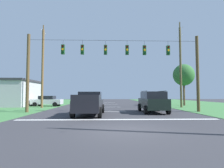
# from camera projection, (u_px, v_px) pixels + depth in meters

# --- Properties ---
(ground_plane) EXTENTS (120.00, 120.00, 0.00)m
(ground_plane) POSITION_uv_depth(u_px,v_px,m) (124.00, 130.00, 8.88)
(ground_plane) COLOR #333338
(stop_bar_stripe) EXTENTS (13.94, 0.45, 0.01)m
(stop_bar_stripe) POSITION_uv_depth(u_px,v_px,m) (118.00, 120.00, 12.63)
(stop_bar_stripe) COLOR white
(stop_bar_stripe) RESTS_ON ground
(lane_dash_0) EXTENTS (2.50, 0.15, 0.01)m
(lane_dash_0) POSITION_uv_depth(u_px,v_px,m) (114.00, 111.00, 18.62)
(lane_dash_0) COLOR white
(lane_dash_0) RESTS_ON ground
(lane_dash_1) EXTENTS (2.50, 0.15, 0.01)m
(lane_dash_1) POSITION_uv_depth(u_px,v_px,m) (112.00, 107.00, 25.26)
(lane_dash_1) COLOR white
(lane_dash_1) RESTS_ON ground
(lane_dash_2) EXTENTS (2.50, 0.15, 0.01)m
(lane_dash_2) POSITION_uv_depth(u_px,v_px,m) (110.00, 104.00, 32.64)
(lane_dash_2) COLOR white
(lane_dash_2) RESTS_ON ground
(lane_dash_3) EXTENTS (2.50, 0.15, 0.01)m
(lane_dash_3) POSITION_uv_depth(u_px,v_px,m) (110.00, 102.00, 39.58)
(lane_dash_3) COLOR white
(lane_dash_3) RESTS_ON ground
(overhead_signal_span) EXTENTS (17.02, 0.31, 7.61)m
(overhead_signal_span) POSITION_uv_depth(u_px,v_px,m) (114.00, 67.00, 18.18)
(overhead_signal_span) COLOR brown
(overhead_signal_span) RESTS_ON ground
(pickup_truck) EXTENTS (2.46, 5.48, 1.95)m
(pickup_truck) POSITION_uv_depth(u_px,v_px,m) (90.00, 103.00, 15.50)
(pickup_truck) COLOR black
(pickup_truck) RESTS_ON ground
(suv_black) EXTENTS (2.28, 4.83, 2.05)m
(suv_black) POSITION_uv_depth(u_px,v_px,m) (153.00, 101.00, 17.58)
(suv_black) COLOR black
(suv_black) RESTS_ON ground
(distant_car_crossing_white) EXTENTS (2.27, 4.42, 1.52)m
(distant_car_crossing_white) POSITION_uv_depth(u_px,v_px,m) (89.00, 100.00, 29.33)
(distant_car_crossing_white) COLOR silver
(distant_car_crossing_white) RESTS_ON ground
(distant_car_oncoming) EXTENTS (4.36, 2.14, 1.52)m
(distant_car_oncoming) POSITION_uv_depth(u_px,v_px,m) (47.00, 101.00, 26.91)
(distant_car_oncoming) COLOR silver
(distant_car_oncoming) RESTS_ON ground
(utility_pole_mid_right) EXTENTS (0.28, 1.93, 11.43)m
(utility_pole_mid_right) POSITION_uv_depth(u_px,v_px,m) (181.00, 65.00, 24.39)
(utility_pole_mid_right) COLOR brown
(utility_pole_mid_right) RESTS_ON ground
(utility_pole_near_left) EXTENTS (0.30, 1.68, 10.77)m
(utility_pole_near_left) POSITION_uv_depth(u_px,v_px,m) (43.00, 67.00, 23.80)
(utility_pole_near_left) COLOR brown
(utility_pole_near_left) RESTS_ON ground
(tree_roadside_right) EXTENTS (3.22, 3.22, 6.41)m
(tree_roadside_right) POSITION_uv_depth(u_px,v_px,m) (184.00, 75.00, 28.59)
(tree_roadside_right) COLOR brown
(tree_roadside_right) RESTS_ON ground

